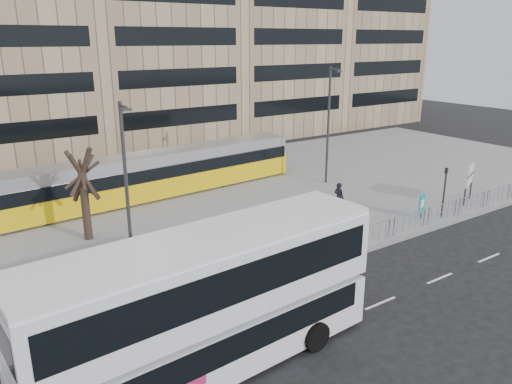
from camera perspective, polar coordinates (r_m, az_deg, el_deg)
ground at (r=25.79m, az=10.38°, el=-7.50°), size 120.00×120.00×0.00m
plaza at (r=34.65m, az=-3.63°, el=-0.62°), size 64.00×24.00×0.15m
kerb at (r=25.79m, az=10.31°, el=-7.31°), size 64.00×0.25×0.17m
building_row at (r=53.93m, az=-15.39°, el=19.01°), size 70.40×18.40×31.20m
pedestrian_barrier at (r=27.08m, az=12.77°, el=-4.18°), size 32.07×0.07×1.10m
road_markings at (r=24.18m, az=18.85°, el=-9.93°), size 62.00×0.12×0.01m
double_decker_bus at (r=16.46m, az=-5.32°, el=-12.15°), size 12.19×3.65×4.82m
tram at (r=33.98m, az=-14.63°, el=1.34°), size 26.31×4.45×3.09m
station_sign at (r=35.75m, az=23.24°, el=1.63°), size 2.09×0.94×2.56m
ad_panel at (r=31.82m, az=18.44°, el=-1.29°), size 0.80×0.29×1.54m
pedestrian at (r=31.48m, az=9.45°, el=-0.65°), size 0.58×0.78×1.96m
traffic_light_west at (r=22.08m, az=-2.29°, el=-5.54°), size 0.21×0.24×3.10m
traffic_light_east at (r=32.18m, az=20.78°, el=0.68°), size 0.23×0.25×3.10m
lamp_post_west at (r=25.26m, az=-14.67°, el=2.17°), size 0.45×1.04×7.66m
lamp_post_east at (r=37.28m, az=8.33°, el=8.00°), size 0.45×1.04×8.58m
bare_tree at (r=27.40m, az=-19.58°, el=5.14°), size 4.86×4.86×7.46m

